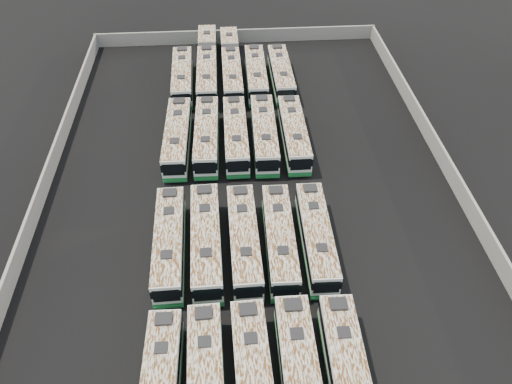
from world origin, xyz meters
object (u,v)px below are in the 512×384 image
at_px(bus_front_right, 300,379).
at_px(bus_midback_left, 207,136).
at_px(bus_front_center, 254,383).
at_px(bus_midback_far_right, 294,133).
at_px(bus_midback_center, 236,135).
at_px(bus_back_far_right, 281,74).
at_px(bus_midback_right, 264,134).
at_px(bus_back_right, 256,75).
at_px(bus_midfront_left, 206,241).
at_px(bus_back_far_left, 182,77).
at_px(bus_midfront_right, 280,239).
at_px(bus_midfront_center, 244,240).
at_px(bus_midfront_far_right, 316,237).
at_px(bus_midfront_far_left, 169,243).
at_px(bus_back_center, 231,65).
at_px(bus_midback_far_left, 178,137).
at_px(bus_back_left, 207,64).
at_px(bus_front_far_right, 348,377).

relative_size(bus_front_right, bus_midback_left, 1.00).
height_order(bus_front_center, bus_midback_far_right, bus_front_center).
distance_m(bus_midback_center, bus_back_far_right, 15.85).
xyz_separation_m(bus_midback_right, bus_midback_far_right, (3.53, -0.13, -0.04)).
bearing_deg(bus_back_right, bus_midback_far_right, -75.57).
bearing_deg(bus_midfront_left, bus_back_far_left, 94.95).
distance_m(bus_midfront_right, bus_back_far_left, 32.85).
xyz_separation_m(bus_midback_center, bus_back_right, (3.45, 14.18, -0.01)).
height_order(bus_midfront_center, bus_midfront_far_right, bus_midfront_center).
distance_m(bus_midback_right, bus_back_far_right, 14.73).
xyz_separation_m(bus_front_center, bus_midfront_far_left, (-6.97, 14.30, -0.02)).
distance_m(bus_midback_left, bus_back_center, 17.62).
relative_size(bus_front_right, bus_midfront_right, 1.04).
height_order(bus_midback_far_left, bus_midback_left, bus_midback_far_left).
bearing_deg(bus_midfront_left, bus_midback_left, 88.64).
distance_m(bus_midback_center, bus_back_center, 17.30).
xyz_separation_m(bus_midfront_far_right, bus_back_center, (-6.87, 34.18, 0.00)).
xyz_separation_m(bus_back_far_left, bus_back_left, (3.46, 3.33, 0.02)).
bearing_deg(bus_back_center, bus_midfront_left, -96.24).
bearing_deg(bus_midback_far_right, bus_midfront_left, -121.90).
relative_size(bus_front_center, bus_back_far_left, 1.00).
distance_m(bus_front_center, bus_midback_far_right, 31.58).
height_order(bus_midback_far_left, bus_midback_far_right, bus_midback_far_left).
relative_size(bus_front_center, bus_midback_far_left, 0.99).
bearing_deg(bus_front_right, bus_front_center, -178.16).
distance_m(bus_midback_left, bus_midback_far_right, 10.39).
relative_size(bus_midback_right, bus_back_left, 0.65).
bearing_deg(bus_back_left, bus_front_center, -85.68).
bearing_deg(bus_midfront_right, bus_front_center, -102.53).
height_order(bus_midback_center, bus_back_right, bus_midback_center).
relative_size(bus_midback_right, bus_midback_far_right, 1.03).
distance_m(bus_front_right, bus_midback_right, 30.85).
xyz_separation_m(bus_midfront_far_left, bus_midback_center, (6.93, 16.69, 0.01)).
bearing_deg(bus_back_right, bus_midfront_center, -95.43).
relative_size(bus_front_far_right, bus_back_center, 0.67).
xyz_separation_m(bus_midfront_far_left, bus_back_right, (10.38, 30.88, 0.00)).
height_order(bus_midfront_far_right, bus_midback_center, bus_midback_center).
xyz_separation_m(bus_midback_far_left, bus_midback_right, (10.31, -0.05, -0.00)).
xyz_separation_m(bus_midfront_left, bus_midfront_center, (3.55, -0.14, -0.05)).
bearing_deg(bus_front_far_right, bus_midback_right, 98.09).
relative_size(bus_midfront_left, bus_midback_center, 1.02).
distance_m(bus_front_far_right, bus_midback_center, 31.81).
height_order(bus_midfront_far_left, bus_midback_far_right, bus_midback_far_right).
bearing_deg(bus_midfront_far_left, bus_midfront_right, -2.41).
relative_size(bus_midfront_center, bus_midback_right, 0.97).
relative_size(bus_midfront_far_right, bus_back_left, 0.62).
height_order(bus_midfront_right, bus_back_left, bus_back_left).
xyz_separation_m(bus_midfront_left, bus_midback_left, (0.03, 16.76, -0.00)).
relative_size(bus_midback_far_left, bus_back_center, 0.67).
relative_size(bus_midback_left, bus_midback_center, 1.02).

